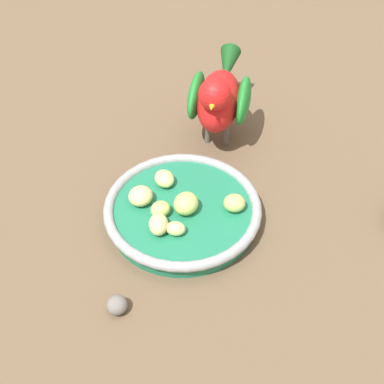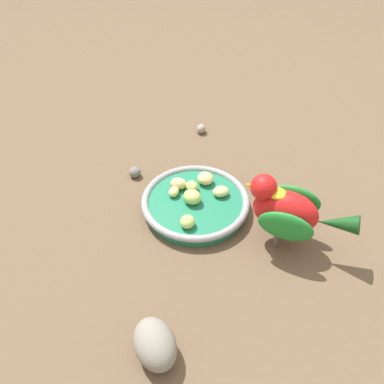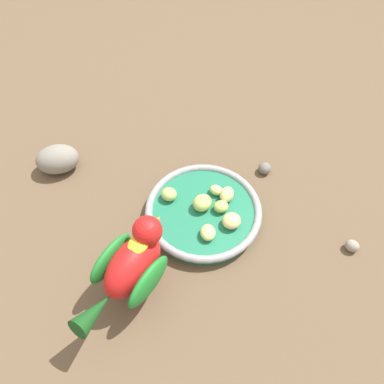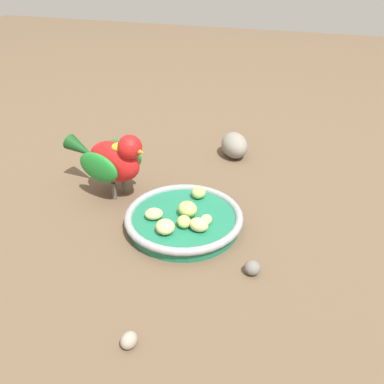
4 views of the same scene
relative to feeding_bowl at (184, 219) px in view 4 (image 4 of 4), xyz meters
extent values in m
plane|color=brown|center=(0.02, -0.01, -0.02)|extent=(4.00, 4.00, 0.00)
cylinder|color=#1E7251|center=(0.00, 0.00, 0.00)|extent=(0.20, 0.20, 0.02)
torus|color=#93969B|center=(0.00, 0.00, 0.01)|extent=(0.22, 0.22, 0.01)
ellipsoid|color=#B2CC66|center=(0.01, 0.00, 0.02)|extent=(0.05, 0.05, 0.03)
ellipsoid|color=#E5C67F|center=(-0.01, -0.06, 0.02)|extent=(0.05, 0.05, 0.02)
ellipsoid|color=#C6D17A|center=(0.05, -0.01, 0.02)|extent=(0.03, 0.03, 0.02)
ellipsoid|color=#C6D17A|center=(-0.05, -0.02, 0.02)|extent=(0.04, 0.04, 0.02)
ellipsoid|color=#B2CC66|center=(0.01, 0.07, 0.02)|extent=(0.03, 0.03, 0.02)
ellipsoid|color=#B2CC66|center=(0.01, -0.03, 0.02)|extent=(0.04, 0.04, 0.02)
ellipsoid|color=#E5C67F|center=(0.04, -0.03, 0.02)|extent=(0.04, 0.03, 0.02)
cylinder|color=#59544C|center=(-0.16, 0.08, 0.00)|extent=(0.01, 0.01, 0.04)
cylinder|color=#59544C|center=(-0.17, 0.05, 0.00)|extent=(0.01, 0.01, 0.04)
ellipsoid|color=red|center=(-0.17, 0.06, 0.06)|extent=(0.13, 0.09, 0.08)
ellipsoid|color=#1E7F2D|center=(-0.17, 0.10, 0.06)|extent=(0.10, 0.05, 0.06)
ellipsoid|color=#1E7F2D|center=(-0.18, 0.03, 0.06)|extent=(0.10, 0.05, 0.06)
cone|color=#144719|center=(-0.25, 0.09, 0.07)|extent=(0.08, 0.05, 0.05)
sphere|color=red|center=(-0.12, 0.05, 0.10)|extent=(0.06, 0.06, 0.05)
cone|color=orange|center=(-0.10, 0.05, 0.10)|extent=(0.03, 0.02, 0.02)
ellipsoid|color=yellow|center=(-0.15, 0.06, 0.10)|extent=(0.04, 0.04, 0.01)
ellipsoid|color=gray|center=(0.02, 0.31, 0.01)|extent=(0.10, 0.10, 0.06)
ellipsoid|color=slate|center=(0.14, -0.09, 0.00)|extent=(0.04, 0.04, 0.02)
ellipsoid|color=gray|center=(0.02, -0.27, -0.01)|extent=(0.03, 0.03, 0.02)
camera|label=1|loc=(0.53, -0.02, 0.57)|focal=52.94mm
camera|label=2|loc=(-0.07, 0.61, 0.60)|focal=40.04mm
camera|label=3|loc=(-0.41, -0.11, 0.65)|focal=39.03mm
camera|label=4|loc=(0.20, -0.59, 0.44)|focal=38.89mm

